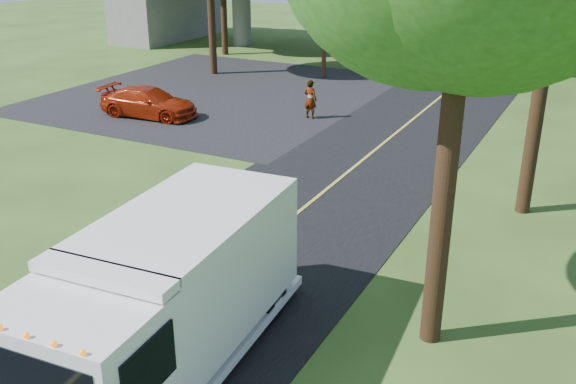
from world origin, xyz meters
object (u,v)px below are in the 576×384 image
Objects in this scene: traffic_signal at (361,21)px; red_sedan at (149,102)px; step_van at (168,293)px; pedestrian at (310,99)px.

red_sedan is at bearing -111.22° from traffic_signal.
traffic_signal reaches higher than red_sedan.
step_van is (7.12, -28.33, -1.52)m from traffic_signal.
step_van reaches higher than pedestrian.
traffic_signal is 10.75m from pedestrian.
step_van is at bearing 113.82° from pedestrian.
step_van is 18.79m from pedestrian.
traffic_signal is 0.69× the size of step_van.
pedestrian is (1.63, -10.38, -2.29)m from traffic_signal.
pedestrian is at bearing -70.26° from red_sedan.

